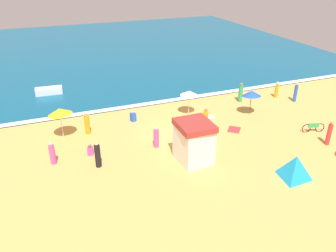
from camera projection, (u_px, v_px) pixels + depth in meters
ground_plane at (175, 135)px, 25.83m from camera, size 60.00×60.00×0.00m
ocean_water at (101, 50)px, 49.08m from camera, size 60.00×44.00×0.10m
wave_breaker_foam at (149, 104)px, 31.02m from camera, size 57.00×0.70×0.01m
lifeguard_cabana at (194, 142)px, 21.92m from camera, size 2.17×2.39×2.81m
beach_umbrella_0 at (189, 93)px, 28.32m from camera, size 2.14×2.14×2.15m
beach_umbrella_1 at (60, 112)px, 24.51m from camera, size 2.50×2.51×2.43m
beach_umbrella_4 at (252, 93)px, 28.32m from camera, size 1.72×1.75×2.24m
beach_tent at (295, 166)px, 20.62m from camera, size 2.54×2.52×1.43m
parked_bicycle at (313, 127)px, 26.06m from camera, size 1.77×0.53×0.76m
beachgoer_0 at (90, 150)px, 23.07m from camera, size 0.46×0.46×0.79m
beachgoer_1 at (277, 90)px, 32.33m from camera, size 0.43×0.43×1.58m
beachgoer_2 at (52, 153)px, 21.90m from camera, size 0.52×0.52×1.61m
beachgoer_4 at (205, 119)px, 26.39m from camera, size 0.50×0.50×1.72m
beachgoer_5 at (296, 92)px, 31.37m from camera, size 0.42×0.42×1.84m
beachgoer_6 at (98, 155)px, 21.55m from camera, size 0.52×0.52×1.77m
beachgoer_7 at (241, 93)px, 31.31m from camera, size 0.52×0.52×1.86m
beachgoer_8 at (133, 117)px, 27.79m from camera, size 0.50×0.50×0.92m
beachgoer_9 at (87, 124)px, 25.60m from camera, size 0.53×0.53×1.80m
beachgoer_10 at (156, 138)px, 23.85m from camera, size 0.53×0.53×1.60m
beachgoer_11 at (329, 134)px, 24.10m from camera, size 0.44×0.44×1.81m
beach_towel_0 at (206, 117)px, 28.66m from camera, size 1.55×1.03×0.01m
beach_towel_1 at (234, 130)px, 26.56m from camera, size 1.44×1.46×0.01m
small_boat_0 at (49, 91)px, 33.04m from camera, size 2.58×1.07×0.67m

